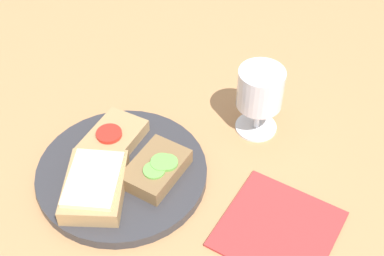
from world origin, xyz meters
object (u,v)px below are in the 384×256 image
(sandwich_with_tomato, at_px, (112,139))
(napkin, at_px, (278,229))
(sandwich_with_cheese, at_px, (93,184))
(sandwich_with_cucumber, at_px, (157,169))
(wine_glass, at_px, (260,91))
(plate, at_px, (122,173))

(sandwich_with_tomato, xyz_separation_m, napkin, (0.06, -0.27, -0.03))
(sandwich_with_tomato, height_order, sandwich_with_cheese, sandwich_with_cheese)
(sandwich_with_cheese, height_order, napkin, sandwich_with_cheese)
(sandwich_with_cheese, distance_m, napkin, 0.26)
(sandwich_with_cheese, distance_m, sandwich_with_cucumber, 0.09)
(wine_glass, xyz_separation_m, napkin, (-0.13, -0.14, -0.08))
(sandwich_with_cheese, bearing_deg, sandwich_with_cucumber, -27.01)
(napkin, bearing_deg, sandwich_with_cheese, 121.91)
(plate, bearing_deg, sandwich_with_tomato, 63.52)
(sandwich_with_cheese, xyz_separation_m, wine_glass, (0.27, -0.07, 0.05))
(sandwich_with_cucumber, distance_m, wine_glass, 0.19)
(plate, relative_size, sandwich_with_tomato, 2.09)
(sandwich_with_tomato, bearing_deg, napkin, -77.22)
(sandwich_with_cheese, relative_size, napkin, 0.95)
(sandwich_with_tomato, bearing_deg, plate, -116.48)
(wine_glass, bearing_deg, sandwich_with_cucumber, 169.80)
(sandwich_with_cucumber, xyz_separation_m, napkin, (0.06, -0.18, -0.03))
(sandwich_with_cheese, bearing_deg, napkin, -58.09)
(sandwich_with_cucumber, relative_size, wine_glass, 0.94)
(sandwich_with_tomato, relative_size, sandwich_with_cheese, 0.85)
(sandwich_with_cheese, relative_size, wine_glass, 1.22)
(plate, height_order, wine_glass, wine_glass)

